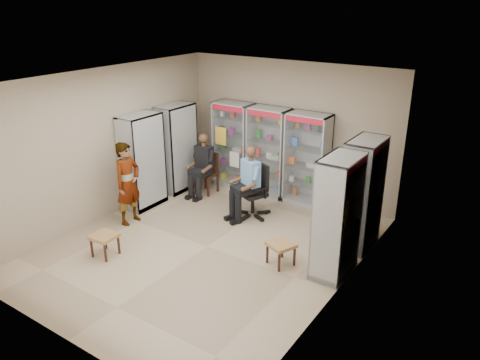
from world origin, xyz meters
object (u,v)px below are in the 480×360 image
Objects in this scene: cabinet_left_near at (142,161)px; seated_shopkeeper at (251,185)px; wooden_chair at (206,173)px; pink_trunk at (331,219)px; cabinet_back_mid at (269,152)px; cabinet_back_right at (307,160)px; cabinet_right_near at (337,217)px; cabinet_back_left at (233,145)px; office_chair at (253,191)px; woven_stool_b at (105,245)px; woven_stool_a at (281,254)px; cabinet_left_far at (177,148)px; cabinet_right_far at (362,194)px; standing_man at (128,183)px.

cabinet_left_near is 1.41× the size of seated_shopkeeper.
wooden_chair reaches higher than pink_trunk.
cabinet_back_right is at bearing 0.00° from cabinet_back_mid.
cabinet_right_near is at bearing -40.84° from cabinet_back_mid.
cabinet_back_mid is at bearing 0.00° from cabinet_back_left.
office_chair is at bearing -170.24° from pink_trunk.
woven_stool_a is at bearing 28.42° from woven_stool_b.
cabinet_left_near is at bearing -0.00° from cabinet_left_far.
cabinet_back_mid is at bearing 128.96° from seated_shopkeeper.
cabinet_back_left is 4.98× the size of woven_stool_b.
cabinet_back_mid and cabinet_right_near have the same top height.
cabinet_back_left is at bearing 71.10° from wooden_chair.
cabinet_back_mid is 1.00× the size of cabinet_right_near.
woven_stool_b is (0.94, -3.03, -0.80)m from cabinet_left_far.
cabinet_right_near is at bearing -64.58° from pink_trunk.
wooden_chair is at bearing 176.87° from pink_trunk.
cabinet_left_near is 1.80× the size of office_chair.
cabinet_right_far is (1.63, -1.13, 0.00)m from cabinet_back_right.
seated_shopkeeper is 2.44m from standing_man.
office_chair is (-2.24, -0.05, -0.44)m from cabinet_right_far.
cabinet_right_near is 4.10m from wooden_chair.
cabinet_left_far reaches higher than pink_trunk.
cabinet_right_near is 4.00m from woven_stool_b.
cabinet_back_left is 4.04m from woven_stool_b.
cabinet_left_near is at bearing 172.52° from woven_stool_a.
cabinet_back_right is 1.98m from cabinet_right_far.
cabinet_right_far is at bearing 24.86° from office_chair.
cabinet_back_left is 1.00× the size of cabinet_back_mid.
cabinet_back_right is at bearing 137.91° from pink_trunk.
cabinet_left_far is 1.41× the size of seated_shopkeeper.
cabinet_left_far is (-4.46, 1.30, 0.00)m from cabinet_right_near.
cabinet_back_right and cabinet_right_near have the same top height.
cabinet_left_far reaches higher than standing_man.
cabinet_left_near is at bearing -114.61° from cabinet_back_left.
standing_man is (-4.12, -0.55, -0.17)m from cabinet_right_near.
cabinet_right_near is at bearing -53.84° from cabinet_back_right.
cabinet_back_left is 2.85m from standing_man.
office_chair is (-0.61, -1.18, -0.44)m from cabinet_back_right.
cabinet_right_far reaches higher than woven_stool_b.
cabinet_right_near is 1.41× the size of seated_shopkeeper.
cabinet_right_near reaches higher than office_chair.
cabinet_left_near reaches higher than standing_man.
woven_stool_a is (2.95, -1.78, -0.27)m from wooden_chair.
cabinet_back_mid is 3.41m from cabinet_right_near.
cabinet_back_mid is 4.15m from woven_stool_b.
cabinet_right_far is at bearing -6.04° from wooden_chair.
cabinet_left_far is 4.98× the size of woven_stool_b.
cabinet_right_near reaches higher than seated_shopkeeper.
office_chair is 2.08× the size of pink_trunk.
cabinet_back_mid reaches higher than woven_stool_a.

